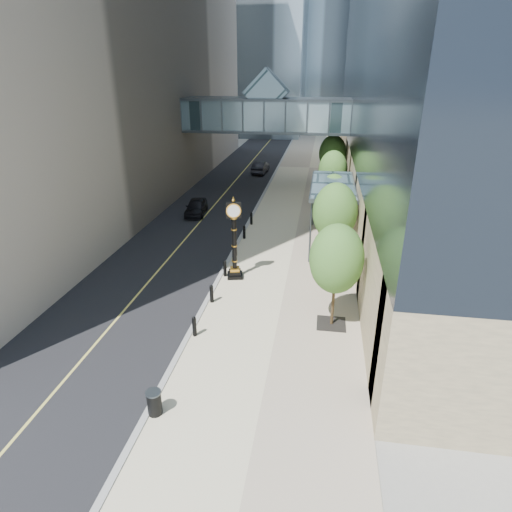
# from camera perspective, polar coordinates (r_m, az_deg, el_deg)

# --- Properties ---
(ground) EXTENTS (320.00, 320.00, 0.00)m
(ground) POSITION_cam_1_polar(r_m,az_deg,el_deg) (19.19, -1.05, -13.03)
(ground) COLOR gray
(ground) RESTS_ON ground
(road) EXTENTS (8.00, 180.00, 0.02)m
(road) POSITION_cam_1_polar(r_m,az_deg,el_deg) (57.19, -1.08, 11.91)
(road) COLOR black
(road) RESTS_ON ground
(sidewalk) EXTENTS (8.00, 180.00, 0.06)m
(sidewalk) POSITION_cam_1_polar(r_m,az_deg,el_deg) (56.38, 7.12, 11.60)
(sidewalk) COLOR #C1B795
(sidewalk) RESTS_ON ground
(curb) EXTENTS (0.25, 180.00, 0.07)m
(curb) POSITION_cam_1_polar(r_m,az_deg,el_deg) (56.65, 3.00, 11.80)
(curb) COLOR gray
(curb) RESTS_ON ground
(skywalk) EXTENTS (17.00, 4.20, 5.80)m
(skywalk) POSITION_cam_1_polar(r_m,az_deg,el_deg) (43.73, 1.43, 18.56)
(skywalk) COLOR #44646D
(skywalk) RESTS_ON ground
(entrance_canopy) EXTENTS (3.00, 8.00, 4.38)m
(entrance_canopy) POSITION_cam_1_polar(r_m,az_deg,el_deg) (30.08, 10.21, 9.18)
(entrance_canopy) COLOR #383F44
(entrance_canopy) RESTS_ON ground
(bollard_row) EXTENTS (0.20, 16.20, 0.90)m
(bollard_row) POSITION_cam_1_polar(r_m,az_deg,el_deg) (27.08, -3.42, -0.34)
(bollard_row) COLOR black
(bollard_row) RESTS_ON sidewalk
(street_trees) EXTENTS (2.72, 28.61, 5.58)m
(street_trees) POSITION_cam_1_polar(r_m,az_deg,el_deg) (32.63, 10.32, 9.18)
(street_trees) COLOR black
(street_trees) RESTS_ON sidewalk
(street_clock) EXTENTS (1.08, 1.08, 4.84)m
(street_clock) POSITION_cam_1_polar(r_m,az_deg,el_deg) (24.86, -2.91, 1.55)
(street_clock) COLOR black
(street_clock) RESTS_ON sidewalk
(trash_bin) EXTENTS (0.68, 0.68, 0.90)m
(trash_bin) POSITION_cam_1_polar(r_m,az_deg,el_deg) (16.53, -13.39, -18.56)
(trash_bin) COLOR black
(trash_bin) RESTS_ON sidewalk
(pedestrian) EXTENTS (0.67, 0.57, 1.56)m
(pedestrian) POSITION_cam_1_polar(r_m,az_deg,el_deg) (28.85, 10.77, 1.50)
(pedestrian) COLOR beige
(pedestrian) RESTS_ON sidewalk
(car_near) EXTENTS (2.00, 4.10, 1.35)m
(car_near) POSITION_cam_1_polar(r_m,az_deg,el_deg) (37.34, -7.98, 6.52)
(car_near) COLOR black
(car_near) RESTS_ON road
(car_far) EXTENTS (1.77, 4.30, 1.39)m
(car_far) POSITION_cam_1_polar(r_m,az_deg,el_deg) (52.90, 0.60, 11.75)
(car_far) COLOR black
(car_far) RESTS_ON road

